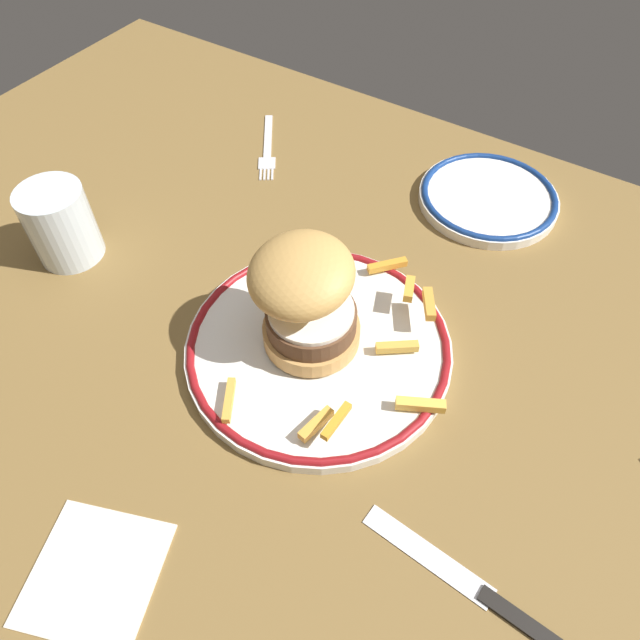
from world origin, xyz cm
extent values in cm
cube|color=brown|center=(0.00, 0.00, -2.00)|extent=(123.37, 86.31, 4.00)
cylinder|color=white|center=(3.06, 0.27, 0.60)|extent=(25.91, 25.91, 1.20)
torus|color=maroon|center=(3.06, 0.27, 1.20)|extent=(25.51, 25.51, 0.80)
cylinder|color=tan|center=(2.26, -0.33, 2.50)|extent=(9.32, 9.32, 1.80)
cylinder|color=brown|center=(2.26, -0.33, 4.47)|extent=(8.53, 8.53, 2.15)
cylinder|color=white|center=(2.26, -0.33, 5.80)|extent=(7.97, 7.97, 0.50)
ellipsoid|color=yellow|center=(1.71, 0.41, 6.47)|extent=(2.60, 2.60, 1.40)
ellipsoid|color=tan|center=(1.27, 0.50, 10.01)|extent=(11.27, 11.71, 5.84)
cube|color=#EDB748|center=(14.57, -1.30, 2.07)|extent=(4.32, 2.83, 0.93)
cube|color=gold|center=(-2.91, 6.19, 2.02)|extent=(3.67, 3.49, 0.85)
cube|color=gold|center=(9.88, 3.19, 2.02)|extent=(3.77, 3.08, 0.84)
cube|color=gold|center=(7.84, -7.84, 2.03)|extent=(1.52, 3.83, 0.86)
cube|color=gold|center=(10.53, 8.11, 3.87)|extent=(2.70, 3.55, 0.91)
cube|color=#E7B54E|center=(-3.00, 8.73, 2.67)|extent=(0.83, 3.93, 0.72)
cube|color=gold|center=(9.51, -7.29, 3.36)|extent=(0.82, 3.84, 0.70)
cube|color=gold|center=(0.28, -9.96, 1.95)|extent=(2.81, 4.07, 0.70)
cube|color=gold|center=(8.01, 8.83, 3.84)|extent=(1.85, 2.95, 0.90)
cube|color=gold|center=(3.95, 12.16, 2.00)|extent=(3.44, 3.77, 0.79)
cylinder|color=silver|center=(-27.66, -3.39, 4.28)|extent=(7.06, 7.06, 8.56)
cylinder|color=silver|center=(-27.66, -3.39, 2.20)|extent=(6.49, 6.49, 4.40)
cylinder|color=white|center=(8.37, 29.85, 0.60)|extent=(16.69, 16.69, 1.20)
torus|color=navy|center=(8.37, 29.85, 1.20)|extent=(16.29, 16.29, 0.80)
cube|color=silver|center=(-22.18, 26.61, 0.18)|extent=(6.46, 8.83, 0.36)
cube|color=silver|center=(-18.80, 21.65, 0.18)|extent=(3.17, 3.22, 0.32)
cube|color=silver|center=(-16.94, 20.25, 0.18)|extent=(1.57, 2.13, 0.28)
cube|color=silver|center=(-17.36, 19.97, 0.18)|extent=(1.57, 2.13, 0.28)
cube|color=silver|center=(-17.77, 19.69, 0.18)|extent=(1.57, 2.13, 0.28)
cube|color=silver|center=(-18.18, 19.41, 0.18)|extent=(1.57, 2.13, 0.28)
cube|color=black|center=(29.22, -12.51, 0.30)|extent=(8.07, 1.77, 0.70)
cube|color=silver|center=(20.74, -11.90, 0.20)|extent=(11.10, 2.59, 0.24)
cube|color=silver|center=(0.27, -26.79, 0.20)|extent=(12.33, 12.40, 0.40)
camera|label=1|loc=(21.40, -28.45, 47.13)|focal=33.07mm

